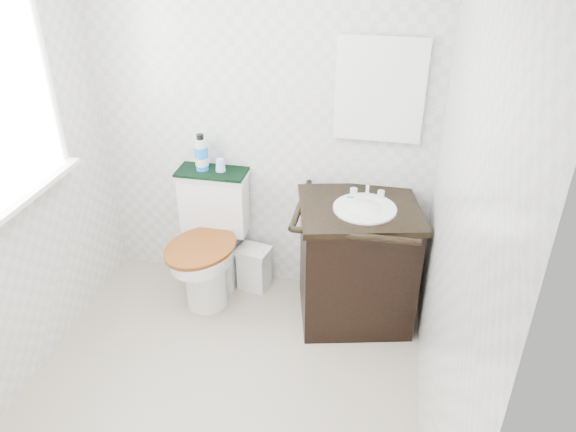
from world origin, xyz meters
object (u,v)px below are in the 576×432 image
(trash_bin, at_px, (254,268))
(cup, at_px, (220,165))
(toilet, at_px, (211,246))
(vanity, at_px, (356,260))
(mouthwash_bottle, at_px, (201,154))

(trash_bin, bearing_deg, cup, 169.53)
(toilet, relative_size, vanity, 0.93)
(toilet, distance_m, trash_bin, 0.36)
(toilet, height_order, vanity, vanity)
(trash_bin, bearing_deg, toilet, -160.04)
(mouthwash_bottle, bearing_deg, trash_bin, -6.17)
(vanity, bearing_deg, cup, 167.95)
(toilet, height_order, trash_bin, toilet)
(vanity, distance_m, cup, 1.07)
(toilet, relative_size, mouthwash_bottle, 3.53)
(cup, bearing_deg, trash_bin, -10.47)
(toilet, distance_m, mouthwash_bottle, 0.63)
(toilet, height_order, cup, cup)
(mouthwash_bottle, relative_size, cup, 2.94)
(toilet, bearing_deg, mouthwash_bottle, 115.46)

